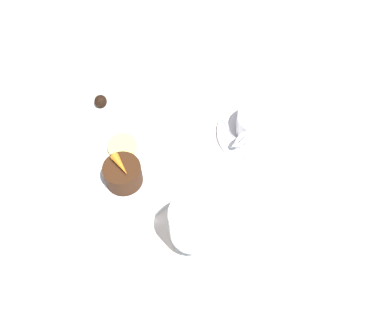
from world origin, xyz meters
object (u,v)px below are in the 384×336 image
at_px(coffee_cup, 260,124).
at_px(wine_glass, 194,225).
at_px(dinner_plate, 123,167).
at_px(dessert_cake, 123,174).
at_px(fork, 52,229).

relative_size(coffee_cup, wine_glass, 1.06).
relative_size(dinner_plate, coffee_cup, 2.00).
xyz_separation_m(coffee_cup, dessert_cake, (0.26, -0.10, -0.00)).
xyz_separation_m(wine_glass, fork, (0.16, -0.19, -0.07)).
distance_m(coffee_cup, wine_glass, 0.26).
bearing_deg(wine_glass, dinner_plate, -91.65).
bearing_deg(coffee_cup, dessert_cake, -20.60).
height_order(wine_glass, fork, wine_glass).
bearing_deg(dinner_plate, dessert_cake, 57.16).
bearing_deg(coffee_cup, fork, -15.87).
height_order(dinner_plate, wine_glass, wine_glass).
bearing_deg(wine_glass, coffee_cup, -163.73).
height_order(dinner_plate, fork, dinner_plate).
bearing_deg(dessert_cake, fork, -7.19).
distance_m(coffee_cup, fork, 0.42).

